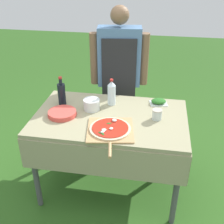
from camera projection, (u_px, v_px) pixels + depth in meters
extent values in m
plane|color=#2D5B1E|center=(110.00, 185.00, 2.82)|extent=(12.00, 12.00, 0.00)
cube|color=gray|center=(110.00, 118.00, 2.43)|extent=(1.32, 0.82, 0.04)
cube|color=gray|center=(101.00, 162.00, 2.16)|extent=(1.32, 0.01, 0.28)
cube|color=gray|center=(117.00, 111.00, 2.87)|extent=(1.32, 0.01, 0.28)
cube|color=gray|center=(40.00, 126.00, 2.61)|extent=(0.01, 0.82, 0.28)
cube|color=gray|center=(186.00, 140.00, 2.42)|extent=(0.01, 0.82, 0.28)
cylinder|color=#4C4C51|center=(35.00, 172.00, 2.42)|extent=(0.05, 0.05, 0.77)
cylinder|color=#4C4C51|center=(176.00, 189.00, 2.25)|extent=(0.05, 0.05, 0.77)
cylinder|color=#4C4C51|center=(61.00, 129.00, 3.02)|extent=(0.05, 0.05, 0.77)
cylinder|color=#4C4C51|center=(174.00, 139.00, 2.85)|extent=(0.05, 0.05, 0.77)
cylinder|color=#70604C|center=(125.00, 116.00, 3.22)|extent=(0.12, 0.12, 0.80)
cylinder|color=#70604C|center=(112.00, 116.00, 3.23)|extent=(0.12, 0.12, 0.80)
cube|color=#4C7099|center=(119.00, 57.00, 2.88)|extent=(0.46, 0.24, 0.60)
cube|color=#232326|center=(119.00, 81.00, 2.90)|extent=(0.35, 0.05, 0.87)
cylinder|color=brown|center=(144.00, 60.00, 2.88)|extent=(0.09, 0.09, 0.54)
cylinder|color=brown|center=(95.00, 59.00, 2.90)|extent=(0.09, 0.09, 0.54)
sphere|color=brown|center=(120.00, 15.00, 2.67)|extent=(0.18, 0.18, 0.18)
cube|color=tan|center=(110.00, 130.00, 2.22)|extent=(0.42, 0.42, 0.01)
cylinder|color=tan|center=(110.00, 150.00, 1.99)|extent=(0.05, 0.17, 0.02)
cylinder|color=beige|center=(110.00, 129.00, 2.22)|extent=(0.33, 0.33, 0.01)
cylinder|color=#B22819|center=(110.00, 128.00, 2.21)|extent=(0.29, 0.29, 0.00)
ellipsoid|color=white|center=(104.00, 131.00, 2.16)|extent=(0.03, 0.04, 0.01)
ellipsoid|color=white|center=(111.00, 128.00, 2.19)|extent=(0.04, 0.04, 0.01)
ellipsoid|color=white|center=(114.00, 120.00, 2.29)|extent=(0.06, 0.06, 0.02)
ellipsoid|color=white|center=(104.00, 130.00, 2.17)|extent=(0.05, 0.04, 0.02)
ellipsoid|color=white|center=(102.00, 132.00, 2.14)|extent=(0.04, 0.04, 0.01)
ellipsoid|color=#286B23|center=(109.00, 123.00, 2.26)|extent=(0.04, 0.03, 0.00)
ellipsoid|color=#286B23|center=(102.00, 134.00, 2.13)|extent=(0.04, 0.04, 0.00)
ellipsoid|color=#286B23|center=(100.00, 133.00, 2.15)|extent=(0.03, 0.03, 0.00)
cylinder|color=black|center=(62.00, 94.00, 2.57)|extent=(0.07, 0.07, 0.20)
cylinder|color=black|center=(60.00, 81.00, 2.51)|extent=(0.03, 0.03, 0.06)
cylinder|color=#B22823|center=(60.00, 78.00, 2.49)|extent=(0.03, 0.03, 0.02)
cylinder|color=silver|center=(112.00, 95.00, 2.57)|extent=(0.07, 0.07, 0.19)
cone|color=silver|center=(112.00, 83.00, 2.51)|extent=(0.07, 0.07, 0.04)
cylinder|color=#B22823|center=(112.00, 80.00, 2.50)|extent=(0.03, 0.03, 0.02)
cube|color=silver|center=(158.00, 103.00, 2.62)|extent=(0.18, 0.15, 0.01)
ellipsoid|color=#286B23|center=(159.00, 101.00, 2.61)|extent=(0.15, 0.13, 0.04)
cylinder|color=silver|center=(92.00, 104.00, 2.50)|extent=(0.15, 0.15, 0.10)
cylinder|color=#DB4C42|center=(62.00, 115.00, 2.43)|extent=(0.25, 0.25, 0.00)
cylinder|color=#DB4C42|center=(62.00, 114.00, 2.43)|extent=(0.25, 0.25, 0.00)
cylinder|color=#DB4C42|center=(62.00, 114.00, 2.43)|extent=(0.25, 0.25, 0.00)
cylinder|color=#DB4C42|center=(62.00, 114.00, 2.43)|extent=(0.25, 0.25, 0.00)
cylinder|color=#DB4C42|center=(62.00, 113.00, 2.42)|extent=(0.24, 0.24, 0.00)
cylinder|color=#DB4C42|center=(62.00, 112.00, 2.42)|extent=(0.24, 0.24, 0.00)
cylinder|color=#DB4C42|center=(62.00, 112.00, 2.42)|extent=(0.24, 0.24, 0.00)
cylinder|color=#DB4C42|center=(62.00, 111.00, 2.42)|extent=(0.24, 0.24, 0.00)
cylinder|color=silver|center=(157.00, 115.00, 2.36)|extent=(0.08, 0.08, 0.08)
cylinder|color=#B22819|center=(157.00, 116.00, 2.37)|extent=(0.07, 0.07, 0.06)
cylinder|color=#B7B2A3|center=(157.00, 110.00, 2.34)|extent=(0.08, 0.08, 0.01)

